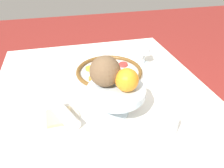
{
  "coord_description": "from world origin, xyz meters",
  "views": [
    {
      "loc": [
        0.74,
        -0.16,
        1.29
      ],
      "look_at": [
        -0.08,
        0.04,
        0.74
      ],
      "focal_mm": 35.0,
      "sensor_mm": 36.0,
      "label": 1
    }
  ],
  "objects_px": {
    "cup_far": "(167,125)",
    "cup_mid": "(201,155)",
    "fruit_stand": "(116,93)",
    "napkin_roll": "(65,115)",
    "orange_fruit": "(127,80)",
    "bread_plate": "(59,118)",
    "seder_plate": "(109,72)",
    "wine_glass": "(145,48)",
    "coconut": "(105,71)"
  },
  "relations": [
    {
      "from": "seder_plate",
      "to": "napkin_roll",
      "type": "relative_size",
      "value": 2.17
    },
    {
      "from": "napkin_roll",
      "to": "cup_far",
      "type": "relative_size",
      "value": 2.06
    },
    {
      "from": "wine_glass",
      "to": "coconut",
      "type": "distance_m",
      "value": 0.48
    },
    {
      "from": "orange_fruit",
      "to": "cup_mid",
      "type": "distance_m",
      "value": 0.34
    },
    {
      "from": "seder_plate",
      "to": "cup_mid",
      "type": "xyz_separation_m",
      "value": [
        0.61,
        0.15,
        0.02
      ]
    },
    {
      "from": "cup_mid",
      "to": "cup_far",
      "type": "bearing_deg",
      "value": -163.94
    },
    {
      "from": "orange_fruit",
      "to": "bread_plate",
      "type": "height_order",
      "value": "orange_fruit"
    },
    {
      "from": "seder_plate",
      "to": "fruit_stand",
      "type": "relative_size",
      "value": 1.54
    },
    {
      "from": "seder_plate",
      "to": "coconut",
      "type": "relative_size",
      "value": 2.94
    },
    {
      "from": "seder_plate",
      "to": "cup_mid",
      "type": "height_order",
      "value": "cup_mid"
    },
    {
      "from": "cup_mid",
      "to": "coconut",
      "type": "bearing_deg",
      "value": -144.97
    },
    {
      "from": "cup_far",
      "to": "napkin_roll",
      "type": "bearing_deg",
      "value": -113.21
    },
    {
      "from": "fruit_stand",
      "to": "napkin_roll",
      "type": "distance_m",
      "value": 0.22
    },
    {
      "from": "cup_far",
      "to": "orange_fruit",
      "type": "bearing_deg",
      "value": -136.35
    },
    {
      "from": "bread_plate",
      "to": "cup_mid",
      "type": "bearing_deg",
      "value": 53.47
    },
    {
      "from": "seder_plate",
      "to": "orange_fruit",
      "type": "height_order",
      "value": "orange_fruit"
    },
    {
      "from": "wine_glass",
      "to": "cup_mid",
      "type": "relative_size",
      "value": 1.74
    },
    {
      "from": "wine_glass",
      "to": "cup_far",
      "type": "height_order",
      "value": "wine_glass"
    },
    {
      "from": "fruit_stand",
      "to": "cup_mid",
      "type": "relative_size",
      "value": 2.9
    },
    {
      "from": "orange_fruit",
      "to": "bread_plate",
      "type": "distance_m",
      "value": 0.31
    },
    {
      "from": "wine_glass",
      "to": "coconut",
      "type": "height_order",
      "value": "coconut"
    },
    {
      "from": "bread_plate",
      "to": "napkin_roll",
      "type": "bearing_deg",
      "value": 64.06
    },
    {
      "from": "coconut",
      "to": "napkin_roll",
      "type": "height_order",
      "value": "coconut"
    },
    {
      "from": "napkin_roll",
      "to": "cup_mid",
      "type": "distance_m",
      "value": 0.5
    },
    {
      "from": "orange_fruit",
      "to": "cup_far",
      "type": "distance_m",
      "value": 0.22
    },
    {
      "from": "coconut",
      "to": "fruit_stand",
      "type": "bearing_deg",
      "value": 44.94
    },
    {
      "from": "napkin_roll",
      "to": "wine_glass",
      "type": "bearing_deg",
      "value": 128.93
    },
    {
      "from": "bread_plate",
      "to": "cup_far",
      "type": "bearing_deg",
      "value": 66.62
    },
    {
      "from": "cup_mid",
      "to": "orange_fruit",
      "type": "bearing_deg",
      "value": -149.43
    },
    {
      "from": "seder_plate",
      "to": "wine_glass",
      "type": "bearing_deg",
      "value": 107.25
    },
    {
      "from": "fruit_stand",
      "to": "napkin_roll",
      "type": "height_order",
      "value": "fruit_stand"
    },
    {
      "from": "napkin_roll",
      "to": "bread_plate",
      "type": "bearing_deg",
      "value": -115.94
    },
    {
      "from": "cup_mid",
      "to": "bread_plate",
      "type": "bearing_deg",
      "value": -126.53
    },
    {
      "from": "seder_plate",
      "to": "orange_fruit",
      "type": "xyz_separation_m",
      "value": [
        0.34,
        -0.01,
        0.15
      ]
    },
    {
      "from": "coconut",
      "to": "orange_fruit",
      "type": "bearing_deg",
      "value": 51.13
    },
    {
      "from": "bread_plate",
      "to": "cup_mid",
      "type": "xyz_separation_m",
      "value": [
        0.31,
        0.42,
        0.03
      ]
    },
    {
      "from": "seder_plate",
      "to": "cup_mid",
      "type": "bearing_deg",
      "value": 13.5
    },
    {
      "from": "cup_far",
      "to": "cup_mid",
      "type": "bearing_deg",
      "value": 16.06
    },
    {
      "from": "orange_fruit",
      "to": "cup_mid",
      "type": "bearing_deg",
      "value": 30.57
    },
    {
      "from": "fruit_stand",
      "to": "coconut",
      "type": "distance_m",
      "value": 0.1
    },
    {
      "from": "orange_fruit",
      "to": "bread_plate",
      "type": "bearing_deg",
      "value": -98.71
    },
    {
      "from": "bread_plate",
      "to": "cup_mid",
      "type": "height_order",
      "value": "cup_mid"
    },
    {
      "from": "seder_plate",
      "to": "bread_plate",
      "type": "xyz_separation_m",
      "value": [
        0.3,
        -0.27,
        -0.01
      ]
    },
    {
      "from": "seder_plate",
      "to": "fruit_stand",
      "type": "bearing_deg",
      "value": -8.62
    },
    {
      "from": "fruit_stand",
      "to": "coconut",
      "type": "xyz_separation_m",
      "value": [
        -0.03,
        -0.03,
        0.08
      ]
    },
    {
      "from": "coconut",
      "to": "cup_far",
      "type": "xyz_separation_m",
      "value": [
        0.18,
        0.19,
        -0.15
      ]
    },
    {
      "from": "seder_plate",
      "to": "wine_glass",
      "type": "height_order",
      "value": "wine_glass"
    },
    {
      "from": "bread_plate",
      "to": "seder_plate",
      "type": "bearing_deg",
      "value": 137.73
    },
    {
      "from": "wine_glass",
      "to": "orange_fruit",
      "type": "height_order",
      "value": "orange_fruit"
    },
    {
      "from": "fruit_stand",
      "to": "cup_far",
      "type": "relative_size",
      "value": 2.9
    }
  ]
}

